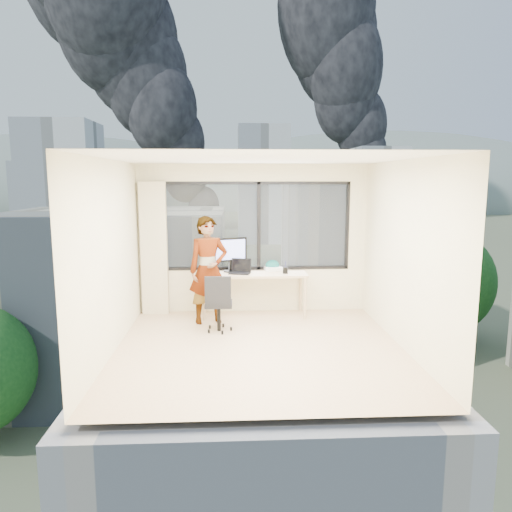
{
  "coord_description": "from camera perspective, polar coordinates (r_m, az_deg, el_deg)",
  "views": [
    {
      "loc": [
        -0.38,
        -6.36,
        2.33
      ],
      "look_at": [
        0.0,
        1.0,
        1.15
      ],
      "focal_mm": 33.48,
      "sensor_mm": 36.0,
      "label": 1
    }
  ],
  "objects": [
    {
      "name": "hill_b",
      "position": [
        341.84,
        14.2,
        6.1
      ],
      "size": [
        300.0,
        220.0,
        96.0
      ],
      "primitive_type": "ellipsoid",
      "color": "slate",
      "rests_on": "exterior_ground"
    },
    {
      "name": "exterior_ground",
      "position": [
        127.41,
        -2.77,
        1.73
      ],
      "size": [
        400.0,
        400.0,
        0.04
      ],
      "primitive_type": "cube",
      "color": "#515B3D",
      "rests_on": "ground"
    },
    {
      "name": "cellphone",
      "position": [
        8.08,
        -1.33,
        -2.13
      ],
      "size": [
        0.12,
        0.05,
        0.01
      ],
      "primitive_type": "cube",
      "rotation": [
        0.0,
        0.0,
        -0.01
      ],
      "color": "black",
      "rests_on": "desk"
    },
    {
      "name": "near_bldg_b",
      "position": [
        46.8,
        12.43,
        -1.36
      ],
      "size": [
        14.0,
        13.0,
        16.0
      ],
      "primitive_type": "cube",
      "color": "white",
      "rests_on": "exterior_ground"
    },
    {
      "name": "game_console",
      "position": [
        8.4,
        2.13,
        -1.51
      ],
      "size": [
        0.34,
        0.31,
        0.07
      ],
      "primitive_type": "cube",
      "rotation": [
        0.0,
        0.0,
        0.28
      ],
      "color": "white",
      "rests_on": "desk"
    },
    {
      "name": "far_tower_a",
      "position": [
        107.13,
        -22.0,
        7.21
      ],
      "size": [
        14.0,
        14.0,
        28.0
      ],
      "primitive_type": "cube",
      "color": "silver",
      "rests_on": "exterior_ground"
    },
    {
      "name": "curtain",
      "position": [
        8.43,
        -12.08,
        0.85
      ],
      "size": [
        0.45,
        0.14,
        2.3
      ],
      "primitive_type": "cube",
      "color": "beige",
      "rests_on": "floor"
    },
    {
      "name": "smoke_plume_a",
      "position": [
        160.89,
        -6.82,
        22.22
      ],
      "size": [
        40.0,
        24.0,
        90.0
      ],
      "primitive_type": null,
      "color": "black",
      "rests_on": "exterior_ground"
    },
    {
      "name": "handbag",
      "position": [
        8.39,
        1.97,
        -1.1
      ],
      "size": [
        0.26,
        0.15,
        0.19
      ],
      "primitive_type": "ellipsoid",
      "rotation": [
        0.0,
        0.0,
        -0.13
      ],
      "color": "#0D5051",
      "rests_on": "desk"
    },
    {
      "name": "monitor",
      "position": [
        8.26,
        -3.09,
        0.18
      ],
      "size": [
        0.61,
        0.34,
        0.6
      ],
      "primitive_type": null,
      "rotation": [
        0.0,
        0.0,
        0.37
      ],
      "color": "black",
      "rests_on": "desk"
    },
    {
      "name": "tree_c",
      "position": [
        52.71,
        22.31,
        -4.0
      ],
      "size": [
        8.4,
        8.4,
        10.0
      ],
      "primitive_type": null,
      "color": "#194C1A",
      "rests_on": "exterior_ground"
    },
    {
      "name": "chair",
      "position": [
        7.43,
        -4.48,
        -5.51
      ],
      "size": [
        0.48,
        0.48,
        0.92
      ],
      "primitive_type": null,
      "rotation": [
        0.0,
        0.0,
        -0.02
      ],
      "color": "black",
      "rests_on": "floor"
    },
    {
      "name": "pen_cup",
      "position": [
        8.14,
        3.53,
        -1.7
      ],
      "size": [
        0.11,
        0.11,
        0.11
      ],
      "primitive_type": "cylinder",
      "rotation": [
        0.0,
        0.0,
        -0.34
      ],
      "color": "black",
      "rests_on": "desk"
    },
    {
      "name": "far_tower_c",
      "position": [
        153.27,
        14.39,
        7.58
      ],
      "size": [
        15.0,
        15.0,
        26.0
      ],
      "primitive_type": "cube",
      "color": "silver",
      "rests_on": "exterior_ground"
    },
    {
      "name": "near_bldg_a",
      "position": [
        38.51,
        -15.87,
        -5.27
      ],
      "size": [
        16.0,
        12.0,
        14.0
      ],
      "primitive_type": "cube",
      "color": "beige",
      "rests_on": "exterior_ground"
    },
    {
      "name": "ceiling",
      "position": [
        6.37,
        0.47,
        11.53
      ],
      "size": [
        4.0,
        4.0,
        0.01
      ],
      "primitive_type": "cube",
      "color": "white",
      "rests_on": "ground"
    },
    {
      "name": "tree_b",
      "position": [
        27.43,
        6.81,
        -16.51
      ],
      "size": [
        7.6,
        7.6,
        9.0
      ],
      "primitive_type": null,
      "color": "#194C1A",
      "rests_on": "exterior_ground"
    },
    {
      "name": "desk",
      "position": [
        8.26,
        -0.24,
        -4.59
      ],
      "size": [
        1.8,
        0.6,
        0.75
      ],
      "primitive_type": "cube",
      "color": "tan",
      "rests_on": "floor"
    },
    {
      "name": "wall_left",
      "position": [
        6.64,
        -17.04,
        -0.23
      ],
      "size": [
        0.01,
        4.0,
        2.6
      ],
      "primitive_type": "cube",
      "color": "#F0E9BA",
      "rests_on": "ground"
    },
    {
      "name": "window_wall",
      "position": [
        8.41,
        -0.01,
        3.61
      ],
      "size": [
        3.3,
        0.16,
        1.55
      ],
      "primitive_type": null,
      "color": "black",
      "rests_on": "ground"
    },
    {
      "name": "far_tower_d",
      "position": [
        167.42,
        -23.98,
        6.51
      ],
      "size": [
        16.0,
        14.0,
        22.0
      ],
      "primitive_type": "cube",
      "color": "silver",
      "rests_on": "exterior_ground"
    },
    {
      "name": "wall_front",
      "position": [
        4.49,
        1.98,
        -4.16
      ],
      "size": [
        4.0,
        0.01,
        2.6
      ],
      "primitive_type": "cube",
      "color": "#F0E9BA",
      "rests_on": "ground"
    },
    {
      "name": "floor",
      "position": [
        6.78,
        0.44,
        -11.0
      ],
      "size": [
        4.0,
        4.0,
        0.01
      ],
      "primitive_type": "cube",
      "color": "#CDB285",
      "rests_on": "ground"
    },
    {
      "name": "smoke_plume_b",
      "position": [
        186.49,
        14.97,
        16.41
      ],
      "size": [
        30.0,
        18.0,
        70.0
      ],
      "primitive_type": null,
      "color": "black",
      "rests_on": "exterior_ground"
    },
    {
      "name": "far_tower_b",
      "position": [
        126.64,
        0.84,
        8.51
      ],
      "size": [
        13.0,
        13.0,
        30.0
      ],
      "primitive_type": "cube",
      "color": "silver",
      "rests_on": "exterior_ground"
    },
    {
      "name": "wall_right",
      "position": [
        6.87,
        17.36,
        0.05
      ],
      "size": [
        0.01,
        4.0,
        2.6
      ],
      "primitive_type": "cube",
      "color": "#F0E9BA",
      "rests_on": "ground"
    },
    {
      "name": "person",
      "position": [
        7.8,
        -5.71,
        -1.68
      ],
      "size": [
        0.72,
        0.57,
        1.75
      ],
      "primitive_type": "imported",
      "rotation": [
        0.0,
        0.0,
        0.26
      ],
      "color": "#2D2D33",
      "rests_on": "floor"
    },
    {
      "name": "hill_a",
      "position": [
        347.97,
        -23.18,
        5.69
      ],
      "size": [
        288.0,
        216.0,
        90.0
      ],
      "primitive_type": "ellipsoid",
      "color": "slate",
      "rests_on": "exterior_ground"
    },
    {
      "name": "laptop",
      "position": [
        8.11,
        -1.96,
        -1.33
      ],
      "size": [
        0.42,
        0.44,
        0.22
      ],
      "primitive_type": null,
      "rotation": [
        0.0,
        0.0,
        -0.25
      ],
      "color": "black",
      "rests_on": "desk"
    }
  ]
}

